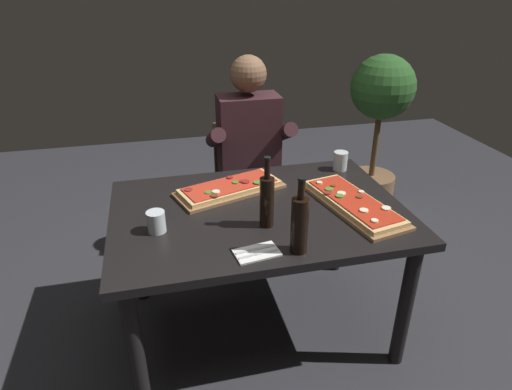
% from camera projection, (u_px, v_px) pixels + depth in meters
% --- Properties ---
extents(ground_plane, '(6.40, 6.40, 0.00)m').
position_uv_depth(ground_plane, '(258.00, 325.00, 2.45)').
color(ground_plane, '#2D2D33').
extents(dining_table, '(1.40, 0.96, 0.74)m').
position_uv_depth(dining_table, '(258.00, 226.00, 2.16)').
color(dining_table, black).
rests_on(dining_table, ground_plane).
extents(pizza_rectangular_front, '(0.60, 0.40, 0.05)m').
position_uv_depth(pizza_rectangular_front, '(230.00, 188.00, 2.27)').
color(pizza_rectangular_front, olive).
rests_on(pizza_rectangular_front, dining_table).
extents(pizza_rectangular_left, '(0.35, 0.64, 0.05)m').
position_uv_depth(pizza_rectangular_left, '(353.00, 203.00, 2.13)').
color(pizza_rectangular_left, olive).
rests_on(pizza_rectangular_left, dining_table).
extents(wine_bottle_dark, '(0.07, 0.07, 0.33)m').
position_uv_depth(wine_bottle_dark, '(300.00, 223.00, 1.74)').
color(wine_bottle_dark, black).
rests_on(wine_bottle_dark, dining_table).
extents(oil_bottle_amber, '(0.06, 0.06, 0.33)m').
position_uv_depth(oil_bottle_amber, '(267.00, 200.00, 1.93)').
color(oil_bottle_amber, black).
rests_on(oil_bottle_amber, dining_table).
extents(tumbler_near_camera, '(0.08, 0.08, 0.11)m').
position_uv_depth(tumbler_near_camera, '(340.00, 161.00, 2.51)').
color(tumbler_near_camera, silver).
rests_on(tumbler_near_camera, dining_table).
extents(tumbler_far_side, '(0.08, 0.08, 0.10)m').
position_uv_depth(tumbler_far_side, '(156.00, 223.00, 1.92)').
color(tumbler_far_side, silver).
rests_on(tumbler_far_side, dining_table).
extents(napkin_cutlery_set, '(0.19, 0.14, 0.01)m').
position_uv_depth(napkin_cutlery_set, '(257.00, 253.00, 1.78)').
color(napkin_cutlery_set, white).
rests_on(napkin_cutlery_set, dining_table).
extents(diner_chair, '(0.44, 0.44, 0.87)m').
position_uv_depth(diner_chair, '(247.00, 180.00, 3.00)').
color(diner_chair, '#3D2B1E').
rests_on(diner_chair, ground_plane).
extents(seated_diner, '(0.53, 0.41, 1.33)m').
position_uv_depth(seated_diner, '(250.00, 152.00, 2.78)').
color(seated_diner, '#23232D').
rests_on(seated_diner, ground_plane).
extents(potted_plant_corner, '(0.48, 0.48, 1.23)m').
position_uv_depth(potted_plant_corner, '(379.00, 118.00, 3.36)').
color(potted_plant_corner, '#846042').
rests_on(potted_plant_corner, ground_plane).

